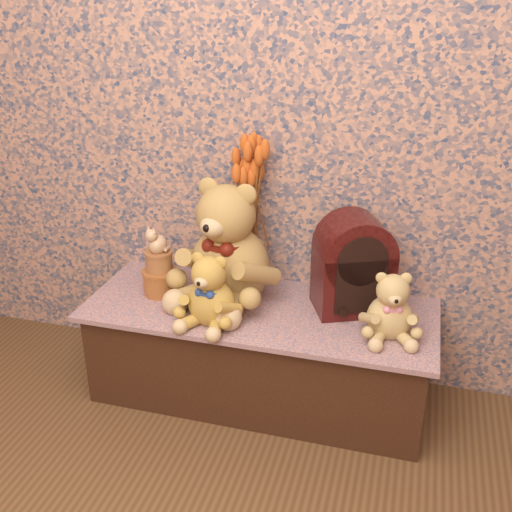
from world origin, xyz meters
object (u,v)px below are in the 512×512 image
Objects in this scene: ceramic_vase at (251,263)px; teddy_medium at (211,286)px; cat_figurine at (157,238)px; teddy_large at (230,236)px; cathedral_radio at (353,263)px; teddy_small at (391,301)px; biscuit_tin_lower at (161,282)px.

teddy_medium is at bearing -99.23° from ceramic_vase.
teddy_medium is 2.54× the size of cat_figurine.
teddy_large is 4.49× the size of cat_figurine.
cathedral_radio is 0.76m from cat_figurine.
biscuit_tin_lower is at bearing 161.89° from teddy_small.
cathedral_radio is (0.47, 0.03, -0.07)m from teddy_large.
ceramic_vase reaches higher than biscuit_tin_lower.
cat_figurine is (-0.27, 0.15, 0.09)m from teddy_medium.
ceramic_vase is at bearing 28.75° from biscuit_tin_lower.
teddy_medium is 1.58× the size of ceramic_vase.
cat_figurine is at bearing -155.63° from teddy_large.
teddy_large is 0.21m from ceramic_vase.
cathedral_radio is 2.05× the size of ceramic_vase.
biscuit_tin_lower is at bearing -155.63° from teddy_large.
teddy_medium is (-0.01, -0.21, -0.11)m from teddy_large.
teddy_large is at bearing 155.12° from teddy_small.
teddy_medium is at bearing -29.40° from biscuit_tin_lower.
teddy_small is 0.92m from cat_figurine.
ceramic_vase is (-0.58, 0.25, -0.04)m from teddy_small.
teddy_large is 1.36× the size of cathedral_radio.
teddy_medium is 0.77× the size of cathedral_radio.
ceramic_vase is 1.61× the size of cat_figurine.
teddy_small is 0.70× the size of cathedral_radio.
cat_figurine is at bearing 0.00° from biscuit_tin_lower.
cathedral_radio reaches higher than ceramic_vase.
ceramic_vase is at bearing 52.32° from cat_figurine.
cathedral_radio is at bearing 6.33° from biscuit_tin_lower.
biscuit_tin_lower is (-0.28, -0.05, -0.21)m from teddy_large.
biscuit_tin_lower is at bearing 0.00° from cat_figurine.
teddy_large reaches higher than ceramic_vase.
teddy_medium reaches higher than ceramic_vase.
teddy_medium is 0.33m from biscuit_tin_lower.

